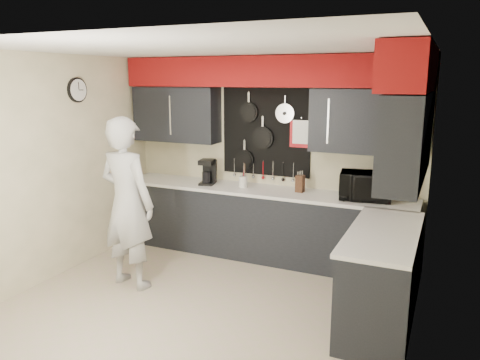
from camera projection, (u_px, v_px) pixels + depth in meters
The scene contains 10 objects.
ground at pixel (209, 302), 4.95m from camera, with size 4.00×4.00×0.00m, color #B9A590.
back_wall_assembly at pixel (267, 103), 5.94m from camera, with size 4.00×0.36×2.60m.
right_wall_assembly at pixel (410, 123), 4.02m from camera, with size 0.36×3.50×2.60m.
left_wall_assembly at pixel (58, 164), 5.48m from camera, with size 0.05×3.50×2.60m.
base_cabinets at pixel (288, 235), 5.66m from camera, with size 3.95×2.20×0.92m.
microwave at pixel (365, 186), 5.48m from camera, with size 0.59×0.40×0.32m, color black.
knife_block at pixel (300, 184), 5.86m from camera, with size 0.10×0.10×0.21m, color #331710.
utensil_crock at pixel (243, 182), 6.12m from camera, with size 0.11×0.11×0.14m, color white.
coffee_maker at pixel (208, 171), 6.28m from camera, with size 0.23×0.26×0.34m.
person at pixel (127, 203), 5.18m from camera, with size 0.70×0.46×1.93m, color #ADADAA.
Camera 1 is at (2.18, -4.01, 2.32)m, focal length 35.00 mm.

